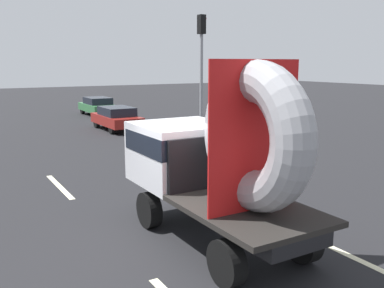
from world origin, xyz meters
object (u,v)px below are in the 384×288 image
Objects in this scene: oncoming_car at (98,106)px; traffic_light at (201,58)px; distant_sedan at (117,118)px; flatbed_truck at (211,157)px.

traffic_light is at bearing -81.32° from oncoming_car.
distant_sedan is 0.66× the size of traffic_light.
distant_sedan is 5.91m from traffic_light.
flatbed_truck is 15.49m from distant_sedan.
distant_sedan reaches higher than oncoming_car.
distant_sedan is 7.13m from oncoming_car.
flatbed_truck is at bearing -120.83° from traffic_light.
distant_sedan is at bearing 126.03° from traffic_light.
traffic_light is 11.63m from oncoming_car.
traffic_light is (2.94, -4.04, 3.15)m from distant_sedan.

